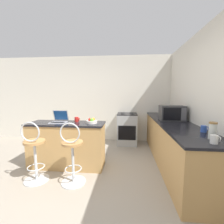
{
  "coord_description": "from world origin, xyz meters",
  "views": [
    {
      "loc": [
        0.76,
        -2.13,
        1.47
      ],
      "look_at": [
        0.39,
        1.68,
        0.99
      ],
      "focal_mm": 24.0,
      "sensor_mm": 36.0,
      "label": 1
    }
  ],
  "objects_px": {
    "laptop": "(59,119)",
    "mug_blue": "(204,129)",
    "fruit_bowl": "(92,121)",
    "microwave": "(172,113)",
    "toaster": "(166,113)",
    "stove_range": "(127,129)",
    "mug_white": "(214,139)",
    "storage_jar": "(213,130)",
    "bar_stool_near": "(34,153)",
    "bar_stool_far": "(72,155)",
    "mug_red": "(77,119)"
  },
  "relations": [
    {
      "from": "laptop",
      "to": "mug_blue",
      "type": "height_order",
      "value": "laptop"
    },
    {
      "from": "fruit_bowl",
      "to": "microwave",
      "type": "bearing_deg",
      "value": 16.54
    },
    {
      "from": "toaster",
      "to": "stove_range",
      "type": "relative_size",
      "value": 0.35
    },
    {
      "from": "toaster",
      "to": "mug_blue",
      "type": "distance_m",
      "value": 1.45
    },
    {
      "from": "mug_white",
      "to": "storage_jar",
      "type": "relative_size",
      "value": 0.47
    },
    {
      "from": "bar_stool_near",
      "to": "bar_stool_far",
      "type": "distance_m",
      "value": 0.65
    },
    {
      "from": "bar_stool_near",
      "to": "storage_jar",
      "type": "relative_size",
      "value": 4.74
    },
    {
      "from": "mug_white",
      "to": "mug_blue",
      "type": "height_order",
      "value": "mug_white"
    },
    {
      "from": "bar_stool_near",
      "to": "mug_white",
      "type": "xyz_separation_m",
      "value": [
        2.53,
        -0.46,
        0.46
      ]
    },
    {
      "from": "fruit_bowl",
      "to": "storage_jar",
      "type": "bearing_deg",
      "value": -25.26
    },
    {
      "from": "bar_stool_near",
      "to": "mug_white",
      "type": "bearing_deg",
      "value": -10.27
    },
    {
      "from": "stove_range",
      "to": "mug_white",
      "type": "bearing_deg",
      "value": -68.41
    },
    {
      "from": "bar_stool_near",
      "to": "stove_range",
      "type": "distance_m",
      "value": 2.56
    },
    {
      "from": "mug_white",
      "to": "bar_stool_near",
      "type": "bearing_deg",
      "value": 169.73
    },
    {
      "from": "bar_stool_far",
      "to": "storage_jar",
      "type": "relative_size",
      "value": 4.74
    },
    {
      "from": "microwave",
      "to": "storage_jar",
      "type": "relative_size",
      "value": 2.29
    },
    {
      "from": "microwave",
      "to": "mug_red",
      "type": "height_order",
      "value": "microwave"
    },
    {
      "from": "bar_stool_far",
      "to": "mug_blue",
      "type": "relative_size",
      "value": 10.13
    },
    {
      "from": "mug_white",
      "to": "storage_jar",
      "type": "height_order",
      "value": "storage_jar"
    },
    {
      "from": "laptop",
      "to": "toaster",
      "type": "relative_size",
      "value": 1.0
    },
    {
      "from": "bar_stool_far",
      "to": "storage_jar",
      "type": "distance_m",
      "value": 2.04
    },
    {
      "from": "laptop",
      "to": "mug_white",
      "type": "height_order",
      "value": "laptop"
    },
    {
      "from": "storage_jar",
      "to": "mug_blue",
      "type": "xyz_separation_m",
      "value": [
        0.07,
        0.35,
        -0.06
      ]
    },
    {
      "from": "bar_stool_far",
      "to": "mug_white",
      "type": "xyz_separation_m",
      "value": [
        1.88,
        -0.46,
        0.46
      ]
    },
    {
      "from": "storage_jar",
      "to": "bar_stool_near",
      "type": "bearing_deg",
      "value": 174.1
    },
    {
      "from": "stove_range",
      "to": "mug_white",
      "type": "height_order",
      "value": "mug_white"
    },
    {
      "from": "bar_stool_near",
      "to": "mug_blue",
      "type": "distance_m",
      "value": 2.71
    },
    {
      "from": "bar_stool_near",
      "to": "storage_jar",
      "type": "height_order",
      "value": "storage_jar"
    },
    {
      "from": "mug_white",
      "to": "mug_red",
      "type": "xyz_separation_m",
      "value": [
        -2.03,
        1.15,
        -0.0
      ]
    },
    {
      "from": "storage_jar",
      "to": "mug_white",
      "type": "bearing_deg",
      "value": -112.01
    },
    {
      "from": "bar_stool_far",
      "to": "microwave",
      "type": "relative_size",
      "value": 2.07
    },
    {
      "from": "stove_range",
      "to": "bar_stool_far",
      "type": "bearing_deg",
      "value": -113.27
    },
    {
      "from": "bar_stool_near",
      "to": "laptop",
      "type": "distance_m",
      "value": 0.79
    },
    {
      "from": "laptop",
      "to": "mug_white",
      "type": "xyz_separation_m",
      "value": [
        2.36,
        -1.07,
        -0.01
      ]
    },
    {
      "from": "bar_stool_near",
      "to": "bar_stool_far",
      "type": "xyz_separation_m",
      "value": [
        0.65,
        0.0,
        0.0
      ]
    },
    {
      "from": "mug_white",
      "to": "storage_jar",
      "type": "distance_m",
      "value": 0.21
    },
    {
      "from": "bar_stool_far",
      "to": "stove_range",
      "type": "distance_m",
      "value": 2.24
    },
    {
      "from": "bar_stool_near",
      "to": "fruit_bowl",
      "type": "bearing_deg",
      "value": 33.63
    },
    {
      "from": "microwave",
      "to": "mug_white",
      "type": "relative_size",
      "value": 4.93
    },
    {
      "from": "bar_stool_near",
      "to": "storage_jar",
      "type": "bearing_deg",
      "value": -5.9
    },
    {
      "from": "bar_stool_far",
      "to": "mug_red",
      "type": "relative_size",
      "value": 10.24
    },
    {
      "from": "toaster",
      "to": "mug_red",
      "type": "height_order",
      "value": "toaster"
    },
    {
      "from": "stove_range",
      "to": "fruit_bowl",
      "type": "distance_m",
      "value": 1.72
    },
    {
      "from": "toaster",
      "to": "storage_jar",
      "type": "height_order",
      "value": "storage_jar"
    },
    {
      "from": "bar_stool_far",
      "to": "mug_white",
      "type": "distance_m",
      "value": 1.99
    },
    {
      "from": "laptop",
      "to": "fruit_bowl",
      "type": "xyz_separation_m",
      "value": [
        0.68,
        -0.05,
        -0.02
      ]
    },
    {
      "from": "mug_red",
      "to": "fruit_bowl",
      "type": "height_order",
      "value": "fruit_bowl"
    },
    {
      "from": "bar_stool_near",
      "to": "laptop",
      "type": "bearing_deg",
      "value": 74.6
    },
    {
      "from": "mug_white",
      "to": "storage_jar",
      "type": "xyz_separation_m",
      "value": [
        0.08,
        0.19,
        0.06
      ]
    },
    {
      "from": "fruit_bowl",
      "to": "toaster",
      "type": "bearing_deg",
      "value": 30.39
    }
  ]
}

